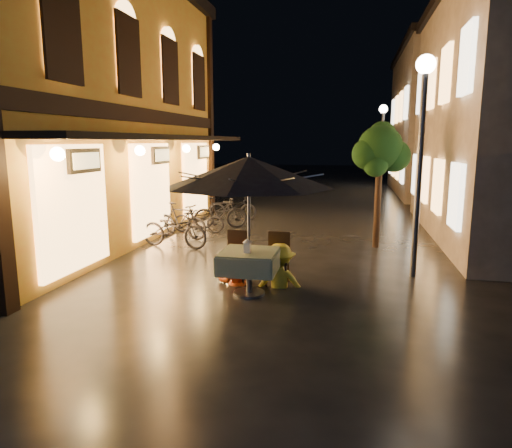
% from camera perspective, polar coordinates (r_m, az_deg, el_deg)
% --- Properties ---
extents(ground, '(90.00, 90.00, 0.00)m').
position_cam_1_polar(ground, '(7.89, -1.60, -9.39)').
color(ground, black).
rests_on(ground, ground).
extents(west_building, '(5.90, 11.40, 7.40)m').
position_cam_1_polar(west_building, '(13.51, -22.43, 14.03)').
color(west_building, gold).
rests_on(west_building, ground).
extents(east_building_far, '(7.30, 10.30, 7.30)m').
position_cam_1_polar(east_building_far, '(25.89, 25.19, 11.57)').
color(east_building_far, '#C5B19E').
rests_on(east_building_far, ground).
extents(street_tree, '(1.43, 1.20, 3.15)m').
position_cam_1_polar(street_tree, '(11.75, 15.32, 8.79)').
color(street_tree, black).
rests_on(street_tree, ground).
extents(streetlamp_near, '(0.36, 0.36, 4.23)m').
position_cam_1_polar(streetlamp_near, '(9.31, 20.03, 11.30)').
color(streetlamp_near, '#59595E').
rests_on(streetlamp_near, ground).
extents(streetlamp_far, '(0.36, 0.36, 4.23)m').
position_cam_1_polar(streetlamp_far, '(21.26, 15.49, 10.64)').
color(streetlamp_far, '#59595E').
rests_on(streetlamp_far, ground).
extents(cafe_table, '(0.99, 0.99, 0.78)m').
position_cam_1_polar(cafe_table, '(7.97, -0.88, -4.74)').
color(cafe_table, '#59595E').
rests_on(cafe_table, ground).
extents(patio_umbrella, '(2.87, 2.87, 2.46)m').
position_cam_1_polar(patio_umbrella, '(7.72, -0.92, 6.53)').
color(patio_umbrella, '#59595E').
rests_on(patio_umbrella, ground).
extents(cafe_chair_left, '(0.42, 0.42, 0.97)m').
position_cam_1_polar(cafe_chair_left, '(8.77, -2.38, -3.68)').
color(cafe_chair_left, black).
rests_on(cafe_chair_left, ground).
extents(cafe_chair_right, '(0.42, 0.42, 0.97)m').
position_cam_1_polar(cafe_chair_right, '(8.61, 2.80, -3.95)').
color(cafe_chair_right, black).
rests_on(cafe_chair_right, ground).
extents(table_lantern, '(0.16, 0.16, 0.25)m').
position_cam_1_polar(table_lantern, '(7.77, -1.10, -2.63)').
color(table_lantern, white).
rests_on(table_lantern, cafe_table).
extents(person_orange, '(0.79, 0.66, 1.44)m').
position_cam_1_polar(person_orange, '(8.59, -2.61, -2.72)').
color(person_orange, '#EB5016').
rests_on(person_orange, ground).
extents(person_yellow, '(1.08, 0.71, 1.57)m').
position_cam_1_polar(person_yellow, '(8.39, 3.00, -2.60)').
color(person_yellow, yellow).
rests_on(person_yellow, ground).
extents(bicycle_0, '(1.90, 0.90, 0.96)m').
position_cam_1_polar(bicycle_0, '(11.68, -10.19, -0.61)').
color(bicycle_0, black).
rests_on(bicycle_0, ground).
extents(bicycle_1, '(1.72, 0.87, 1.00)m').
position_cam_1_polar(bicycle_1, '(12.74, -9.39, 0.42)').
color(bicycle_1, black).
rests_on(bicycle_1, ground).
extents(bicycle_2, '(1.55, 0.56, 0.81)m').
position_cam_1_polar(bicycle_2, '(13.51, -7.18, 0.63)').
color(bicycle_2, black).
rests_on(bicycle_2, ground).
extents(bicycle_3, '(1.69, 0.98, 0.98)m').
position_cam_1_polar(bicycle_3, '(14.05, -4.49, 1.41)').
color(bicycle_3, black).
rests_on(bicycle_3, ground).
extents(bicycle_4, '(1.66, 0.61, 0.86)m').
position_cam_1_polar(bicycle_4, '(15.68, -2.92, 2.13)').
color(bicycle_4, black).
rests_on(bicycle_4, ground).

